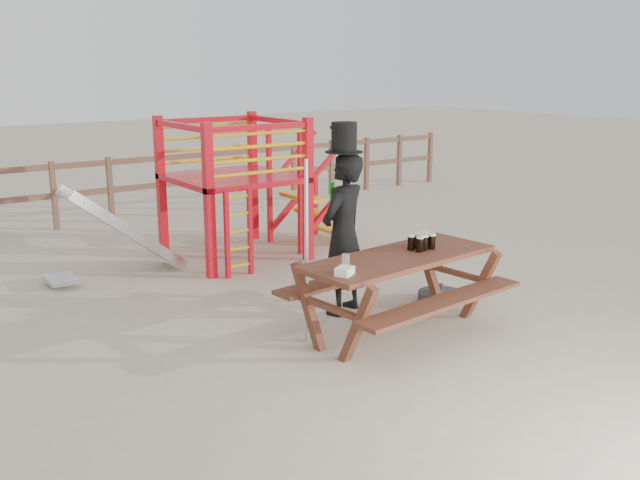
{
  "coord_description": "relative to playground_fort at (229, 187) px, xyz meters",
  "views": [
    {
      "loc": [
        -4.79,
        -5.66,
        2.85
      ],
      "look_at": [
        -0.21,
        0.8,
        0.88
      ],
      "focal_mm": 40.0,
      "sensor_mm": 36.0,
      "label": 1
    }
  ],
  "objects": [
    {
      "name": "ground",
      "position": [
        -0.12,
        -3.58,
        -1.07
      ],
      "size": [
        60.0,
        60.0,
        0.0
      ],
      "primitive_type": "plane",
      "color": "#B7A78E",
      "rests_on": "ground"
    },
    {
      "name": "back_fence",
      "position": [
        -0.12,
        3.42,
        -0.34
      ],
      "size": [
        15.09,
        0.09,
        1.2
      ],
      "color": "brown",
      "rests_on": "ground"
    },
    {
      "name": "playground_fort",
      "position": [
        0.0,
        0.0,
        0.0
      ],
      "size": [
        4.71,
        1.84,
        2.1
      ],
      "color": "red",
      "rests_on": "ground"
    },
    {
      "name": "picnic_table",
      "position": [
        -0.01,
        -3.78,
        -0.52
      ],
      "size": [
        2.38,
        1.75,
        0.87
      ],
      "rotation": [
        0.0,
        0.0,
        0.1
      ],
      "color": "#612B1E",
      "rests_on": "ground"
    },
    {
      "name": "man_with_hat",
      "position": [
        -0.09,
        -2.91,
        -0.08
      ],
      "size": [
        0.8,
        0.67,
        2.22
      ],
      "rotation": [
        0.0,
        0.0,
        3.52
      ],
      "color": "black",
      "rests_on": "ground"
    },
    {
      "name": "metal_pole",
      "position": [
        -0.96,
        -3.43,
        -0.11
      ],
      "size": [
        0.04,
        0.04,
        1.93
      ],
      "primitive_type": "cylinder",
      "color": "#B2B2B7",
      "rests_on": "ground"
    },
    {
      "name": "parasol_base",
      "position": [
        1.1,
        -3.33,
        -1.01
      ],
      "size": [
        0.55,
        0.55,
        0.23
      ],
      "color": "#36363A",
      "rests_on": "ground"
    },
    {
      "name": "paper_bag",
      "position": [
        -0.92,
        -4.02,
        -0.16
      ],
      "size": [
        0.22,
        0.21,
        0.08
      ],
      "primitive_type": "cube",
      "rotation": [
        0.0,
        0.0,
        0.49
      ],
      "color": "white",
      "rests_on": "picnic_table"
    },
    {
      "name": "stout_pints",
      "position": [
        0.36,
        -3.73,
        -0.12
      ],
      "size": [
        0.3,
        0.22,
        0.17
      ],
      "color": "black",
      "rests_on": "picnic_table"
    },
    {
      "name": "empty_glasses",
      "position": [
        -0.78,
        -3.85,
        -0.14
      ],
      "size": [
        0.08,
        0.08,
        0.15
      ],
      "color": "silver",
      "rests_on": "picnic_table"
    }
  ]
}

